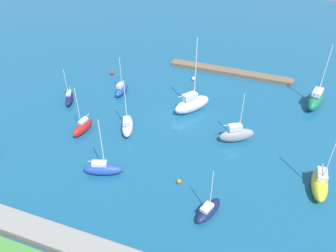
{
  "coord_description": "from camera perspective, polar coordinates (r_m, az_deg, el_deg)",
  "views": [
    {
      "loc": [
        -16.3,
        50.03,
        37.41
      ],
      "look_at": [
        0.0,
        5.72,
        1.5
      ],
      "focal_mm": 37.43,
      "sensor_mm": 36.0,
      "label": 1
    }
  ],
  "objects": [
    {
      "name": "mooring_buoy_white",
      "position": [
        75.25,
        4.21,
        7.71
      ],
      "size": [
        0.84,
        0.84,
        0.84
      ],
      "primitive_type": "sphere",
      "color": "white",
      "rests_on": "water"
    },
    {
      "name": "sailboat_red_lone_north",
      "position": [
        61.55,
        -13.71,
        -0.18
      ],
      "size": [
        1.99,
        5.11,
        8.91
      ],
      "rotation": [
        0.0,
        0.0,
        1.45
      ],
      "color": "red",
      "rests_on": "water"
    },
    {
      "name": "mooring_buoy_red",
      "position": [
        78.23,
        -9.11,
        8.54
      ],
      "size": [
        0.83,
        0.83,
        0.83
      ],
      "primitive_type": "sphere",
      "color": "red",
      "rests_on": "water"
    },
    {
      "name": "sailboat_gray_far_south",
      "position": [
        58.88,
        11.09,
        -1.35
      ],
      "size": [
        6.07,
        4.69,
        9.15
      ],
      "rotation": [
        0.0,
        0.0,
        3.69
      ],
      "color": "gray",
      "rests_on": "water"
    },
    {
      "name": "sailboat_white_far_north",
      "position": [
        60.44,
        -6.64,
        0.09
      ],
      "size": [
        3.97,
        5.95,
        9.76
      ],
      "rotation": [
        0.0,
        0.0,
        5.11
      ],
      "color": "white",
      "rests_on": "water"
    },
    {
      "name": "mooring_buoy_orange",
      "position": [
        51.34,
        1.81,
        -8.99
      ],
      "size": [
        0.69,
        0.69,
        0.69
      ],
      "primitive_type": "sphere",
      "color": "orange",
      "rests_on": "water"
    },
    {
      "name": "sailboat_navy_inner_mooring",
      "position": [
        47.49,
        6.56,
        -13.47
      ],
      "size": [
        3.3,
        5.32,
        7.69
      ],
      "rotation": [
        0.0,
        0.0,
        4.38
      ],
      "color": "#141E4C",
      "rests_on": "water"
    },
    {
      "name": "sailboat_blue_west_end",
      "position": [
        70.73,
        -7.58,
        5.94
      ],
      "size": [
        1.65,
        4.88,
        7.82
      ],
      "rotation": [
        0.0,
        0.0,
        4.73
      ],
      "color": "#2347B2",
      "rests_on": "water"
    },
    {
      "name": "pier_dock",
      "position": [
        78.93,
        10.08,
        8.68
      ],
      "size": [
        26.82,
        2.33,
        0.78
      ],
      "primitive_type": "cube",
      "color": "brown",
      "rests_on": "ground"
    },
    {
      "name": "sailboat_green_east_end",
      "position": [
        71.93,
        22.99,
        4.14
      ],
      "size": [
        4.13,
        8.08,
        12.18
      ],
      "rotation": [
        0.0,
        0.0,
        4.49
      ],
      "color": "#19724C",
      "rests_on": "water"
    },
    {
      "name": "breakwater",
      "position": [
        44.58,
        -11.83,
        -19.42
      ],
      "size": [
        72.81,
        3.16,
        1.41
      ],
      "primitive_type": "cube",
      "color": "gray",
      "rests_on": "ground"
    },
    {
      "name": "sailboat_white_off_beacon",
      "position": [
        64.77,
        3.93,
        3.63
      ],
      "size": [
        6.31,
        7.23,
        14.38
      ],
      "rotation": [
        0.0,
        0.0,
        4.05
      ],
      "color": "white",
      "rests_on": "water"
    },
    {
      "name": "water",
      "position": [
        64.56,
        1.75,
        1.82
      ],
      "size": [
        160.0,
        160.0,
        0.0
      ],
      "primitive_type": "plane",
      "color": "#19567F",
      "rests_on": "ground"
    },
    {
      "name": "sailboat_yellow_along_channel",
      "position": [
        54.02,
        23.48,
        -8.6
      ],
      "size": [
        2.54,
        6.6,
        12.14
      ],
      "rotation": [
        0.0,
        0.0,
        1.63
      ],
      "color": "yellow",
      "rests_on": "water"
    },
    {
      "name": "sailboat_navy_lone_south",
      "position": [
        70.16,
        -15.76,
        4.36
      ],
      "size": [
        3.1,
        4.78,
        7.25
      ],
      "rotation": [
        0.0,
        0.0,
        1.99
      ],
      "color": "#141E4C",
      "rests_on": "water"
    },
    {
      "name": "sailboat_blue_near_pier",
      "position": [
        53.06,
        -10.53,
        -6.87
      ],
      "size": [
        6.17,
        3.64,
        9.97
      ],
      "rotation": [
        0.0,
        0.0,
        3.48
      ],
      "color": "#2347B2",
      "rests_on": "water"
    }
  ]
}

